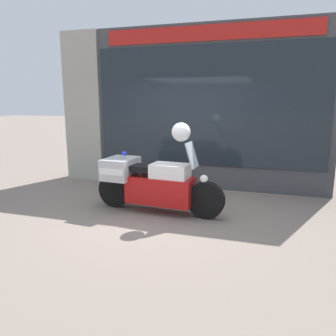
# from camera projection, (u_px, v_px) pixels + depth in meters

# --- Properties ---
(ground_plane) EXTENTS (60.00, 60.00, 0.00)m
(ground_plane) POSITION_uv_depth(u_px,v_px,m) (162.00, 212.00, 5.94)
(ground_plane) COLOR gray
(shop_building) EXTENTS (6.22, 0.55, 3.59)m
(shop_building) POSITION_uv_depth(u_px,v_px,m) (171.00, 108.00, 7.57)
(shop_building) COLOR #424247
(shop_building) RESTS_ON ground
(window_display) EXTENTS (4.81, 0.30, 1.81)m
(window_display) POSITION_uv_depth(u_px,v_px,m) (205.00, 168.00, 7.63)
(window_display) COLOR slate
(window_display) RESTS_ON ground
(paramedic_motorcycle) EXTENTS (2.41, 0.72, 1.30)m
(paramedic_motorcycle) POSITION_uv_depth(u_px,v_px,m) (150.00, 182.00, 5.88)
(paramedic_motorcycle) COLOR black
(paramedic_motorcycle) RESTS_ON ground
(white_helmet) EXTENTS (0.32, 0.32, 0.32)m
(white_helmet) POSITION_uv_depth(u_px,v_px,m) (181.00, 132.00, 5.49)
(white_helmet) COLOR white
(white_helmet) RESTS_ON paramedic_motorcycle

